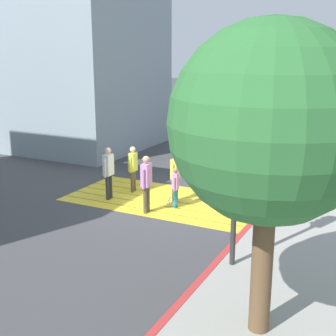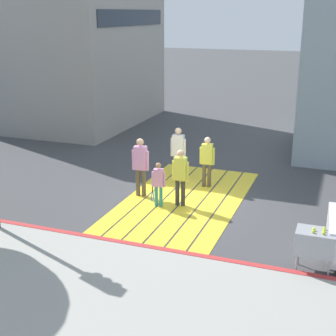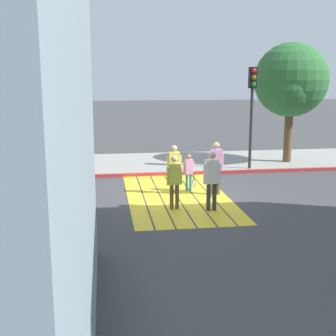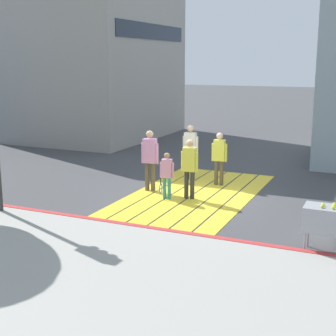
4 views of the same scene
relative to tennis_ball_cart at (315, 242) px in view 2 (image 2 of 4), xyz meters
name	(u,v)px [view 2 (image 2 of 4)]	position (x,y,z in m)	size (l,w,h in m)	color
ground_plane	(183,201)	(2.90, 3.88, -0.70)	(120.00, 120.00, 0.00)	#424244
crosswalk_stripes	(183,201)	(2.90, 3.88, -0.69)	(6.40, 3.25, 0.01)	yellow
sidewalk_west	(87,301)	(-2.70, 3.88, -0.64)	(4.80, 40.00, 0.12)	#9E9B93
curb_painted	(138,247)	(-0.35, 3.88, -0.63)	(0.16, 40.00, 0.13)	#BC3333
building_far_north	(75,27)	(11.40, 12.21, 3.85)	(8.00, 6.03, 9.10)	gray
tennis_ball_cart	(315,242)	(0.00, 0.00, 0.00)	(0.56, 0.80, 1.02)	#99999E
pedestrian_adult_lead	(180,174)	(2.53, 3.83, 0.26)	(0.22, 0.48, 1.64)	#333338
pedestrian_adult_trailing	(207,158)	(4.28, 3.56, 0.24)	(0.24, 0.47, 1.61)	brown
pedestrian_adult_side	(140,163)	(2.84, 5.17, 0.33)	(0.26, 0.51, 1.77)	brown
pedestrian_teen_behind	(178,150)	(4.58, 4.61, 0.33)	(0.24, 0.51, 1.76)	#333338
pedestrian_child_with_racket	(158,182)	(2.26, 4.39, 0.03)	(0.28, 0.41, 1.29)	teal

